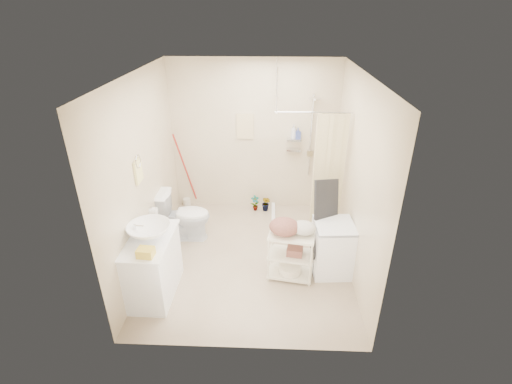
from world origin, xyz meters
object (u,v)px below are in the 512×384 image
washing_machine (332,248)px  toilet (184,215)px  vanity (153,266)px  laundry_rack (291,251)px

washing_machine → toilet: bearing=157.6°
vanity → washing_machine: vanity is taller
toilet → laundry_rack: laundry_rack is taller
vanity → laundry_rack: vanity is taller
vanity → washing_machine: bearing=14.2°
vanity → toilet: size_ratio=1.16×
laundry_rack → vanity: bearing=-158.0°
toilet → laundry_rack: size_ratio=0.99×
toilet → washing_machine: size_ratio=1.07×
laundry_rack → toilet: bearing=160.8°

